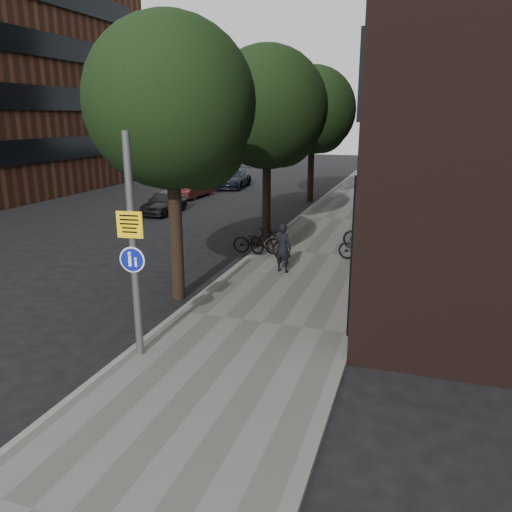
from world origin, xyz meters
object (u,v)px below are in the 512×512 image
at_px(signpost, 133,248).
at_px(pedestrian, 283,248).
at_px(parked_bike_facade_near, 363,248).
at_px(parked_car_near, 164,202).

bearing_deg(signpost, pedestrian, 70.87).
xyz_separation_m(pedestrian, parked_bike_facade_near, (2.31, 2.02, -0.33)).
height_order(signpost, pedestrian, signpost).
relative_size(signpost, parked_bike_facade_near, 2.60).
distance_m(pedestrian, parked_car_near, 12.10).
height_order(pedestrian, parked_bike_facade_near, pedestrian).
xyz_separation_m(signpost, parked_bike_facade_near, (3.66, 8.54, -1.85)).
bearing_deg(parked_bike_facade_near, signpost, 169.39).
relative_size(pedestrian, parked_car_near, 0.45).
xyz_separation_m(signpost, parked_car_near, (-7.40, 14.87, -1.84)).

